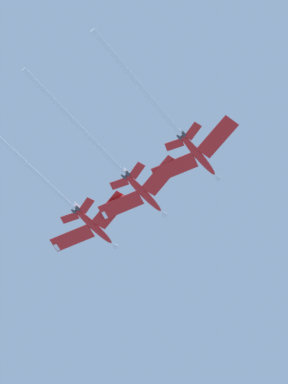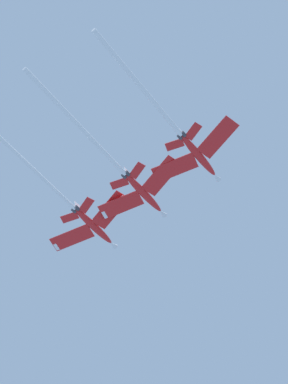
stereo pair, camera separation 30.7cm
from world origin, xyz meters
name	(u,v)px [view 1 (the left image)]	position (x,y,z in m)	size (l,w,h in m)	color
jet_inner_left	(76,210)	(-9.70, -2.89, 125.58)	(36.35, 26.14, 8.80)	red
jet_centre	(122,171)	(-15.35, 9.21, 124.51)	(37.11, 26.56, 8.66)	red
jet_inner_right	(178,132)	(-22.70, 20.97, 124.59)	(35.06, 25.72, 8.02)	red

